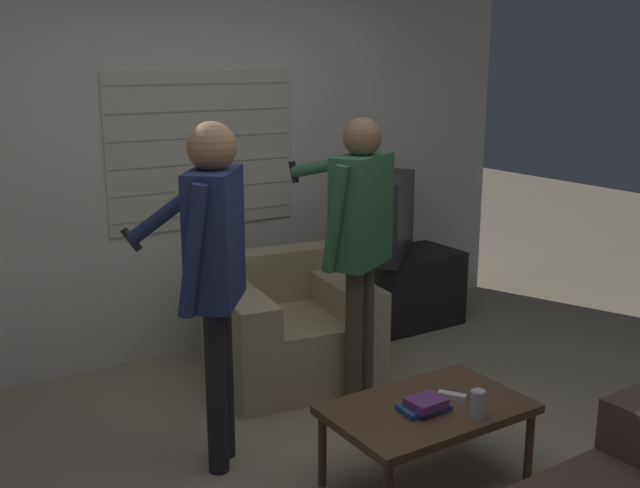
# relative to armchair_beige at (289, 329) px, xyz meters

# --- Properties ---
(ground_plane) EXTENTS (16.00, 16.00, 0.00)m
(ground_plane) POSITION_rel_armchair_beige_xyz_m (-0.28, -1.26, -0.31)
(ground_plane) COLOR gray
(wall_back) EXTENTS (5.20, 0.08, 2.55)m
(wall_back) POSITION_rel_armchair_beige_xyz_m (-0.28, 0.77, 0.97)
(wall_back) COLOR silver
(wall_back) RESTS_ON ground_plane
(armchair_beige) EXTENTS (1.02, 0.94, 0.75)m
(armchair_beige) POSITION_rel_armchair_beige_xyz_m (0.00, 0.00, 0.00)
(armchair_beige) COLOR tan
(armchair_beige) RESTS_ON ground_plane
(coffee_table) EXTENTS (0.90, 0.57, 0.40)m
(coffee_table) POSITION_rel_armchair_beige_xyz_m (-0.09, -1.40, 0.05)
(coffee_table) COLOR brown
(coffee_table) RESTS_ON ground_plane
(tv_stand) EXTENTS (1.06, 0.48, 0.55)m
(tv_stand) POSITION_rel_armchair_beige_xyz_m (1.07, 0.36, -0.04)
(tv_stand) COLOR black
(tv_stand) RESTS_ON ground_plane
(tv) EXTENTS (0.71, 0.68, 0.58)m
(tv) POSITION_rel_armchair_beige_xyz_m (1.07, 0.36, 0.53)
(tv) COLOR #2D2D33
(tv) RESTS_ON tv_stand
(person_left_standing) EXTENTS (0.49, 0.74, 1.66)m
(person_left_standing) POSITION_rel_armchair_beige_xyz_m (-0.81, -0.72, 0.74)
(person_left_standing) COLOR black
(person_left_standing) RESTS_ON ground_plane
(person_right_standing) EXTENTS (0.52, 0.82, 1.63)m
(person_right_standing) POSITION_rel_armchair_beige_xyz_m (0.16, -0.50, 0.72)
(person_right_standing) COLOR #4C4233
(person_right_standing) RESTS_ON ground_plane
(book_stack) EXTENTS (0.23, 0.16, 0.06)m
(book_stack) POSITION_rel_armchair_beige_xyz_m (-0.14, -1.44, 0.12)
(book_stack) COLOR #284C89
(book_stack) RESTS_ON coffee_table
(soda_can) EXTENTS (0.07, 0.07, 0.13)m
(soda_can) POSITION_rel_armchair_beige_xyz_m (0.02, -1.61, 0.15)
(soda_can) COLOR silver
(soda_can) RESTS_ON coffee_table
(spare_remote) EXTENTS (0.11, 0.13, 0.02)m
(spare_remote) POSITION_rel_armchair_beige_xyz_m (0.06, -1.41, 0.10)
(spare_remote) COLOR white
(spare_remote) RESTS_ON coffee_table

